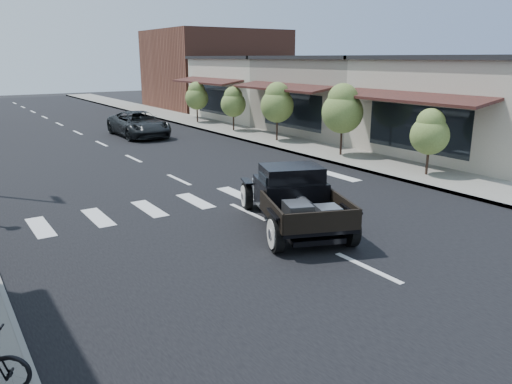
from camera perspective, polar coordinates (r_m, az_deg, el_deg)
ground at (r=13.71m, az=3.62°, el=-4.48°), size 120.00×120.00×0.00m
road at (r=26.86m, az=-16.01°, el=4.71°), size 14.00×80.00×0.02m
road_markings at (r=22.22m, az=-12.06°, el=2.86°), size 12.00×60.00×0.06m
sidewalk_right at (r=30.43m, az=-0.54°, el=6.58°), size 3.00×80.00×0.15m
storefront_near at (r=27.02m, az=24.78°, el=8.78°), size 10.00×9.00×4.50m
storefront_mid at (r=32.68m, az=11.21°, el=10.73°), size 10.00×9.00×4.50m
storefront_far at (r=39.60m, az=1.91°, el=11.72°), size 10.00×9.00×4.50m
far_building_right at (r=48.30m, az=-4.63°, el=13.78°), size 11.00×10.00×7.00m
small_tree_a at (r=20.51m, az=19.16°, el=5.31°), size 1.49×1.49×2.48m
small_tree_b at (r=23.73m, az=9.80°, el=8.02°), size 1.92×1.92×3.19m
small_tree_c at (r=27.71m, az=2.43°, el=9.07°), size 1.83×1.83×3.05m
small_tree_d at (r=31.63m, az=-2.60°, el=9.42°), size 1.57×1.57×2.61m
small_tree_e at (r=36.02m, az=-6.77°, el=10.10°), size 1.62×1.62×2.71m
hotrod_pickup at (r=13.83m, az=4.31°, el=-0.55°), size 3.96×5.51×1.74m
second_car at (r=30.79m, az=-13.26°, el=7.54°), size 2.50×5.35×1.48m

